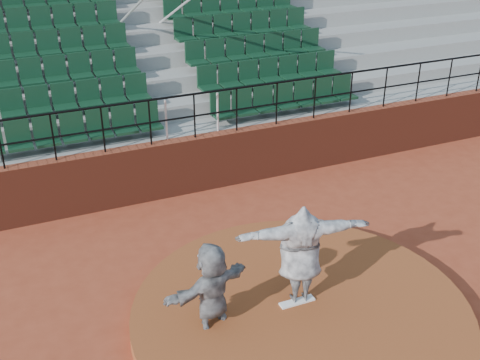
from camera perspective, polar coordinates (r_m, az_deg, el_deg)
name	(u,v)px	position (r m, az deg, el deg)	size (l,w,h in m)	color
ground	(301,320)	(10.12, 5.78, -13.06)	(90.00, 90.00, 0.00)	maroon
pitchers_mound	(301,314)	(10.04, 5.81, -12.52)	(5.50, 5.50, 0.25)	brown
pitching_rubber	(297,302)	(10.06, 5.43, -11.41)	(0.60, 0.15, 0.03)	white
boundary_wall	(196,164)	(13.65, -4.17, 1.56)	(24.00, 0.30, 1.30)	maroon
wall_railing	(194,106)	(13.12, -4.37, 7.01)	(24.04, 0.05, 1.03)	black
seating_deck	(150,84)	(16.61, -8.55, 9.01)	(24.00, 5.97, 4.63)	gray
pitcher	(301,254)	(9.64, 5.76, -6.99)	(2.16, 0.59, 1.75)	black
fielder	(212,291)	(9.31, -2.70, -10.50)	(1.53, 0.49, 1.65)	black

